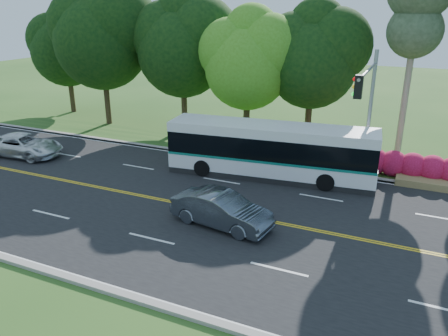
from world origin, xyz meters
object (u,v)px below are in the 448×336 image
at_px(traffic_signal, 367,102).
at_px(sedan, 222,210).
at_px(transit_bus, 270,151).
at_px(suv, 24,145).

xyz_separation_m(traffic_signal, sedan, (-4.84, -6.63, -3.90)).
height_order(traffic_signal, transit_bus, traffic_signal).
height_order(traffic_signal, suv, traffic_signal).
height_order(sedan, suv, sedan).
height_order(transit_bus, suv, transit_bus).
bearing_deg(sedan, suv, 85.60).
bearing_deg(suv, sedan, -107.05).
bearing_deg(transit_bus, suv, -175.10).
distance_m(transit_bus, sedan, 6.54).
relative_size(transit_bus, suv, 2.29).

